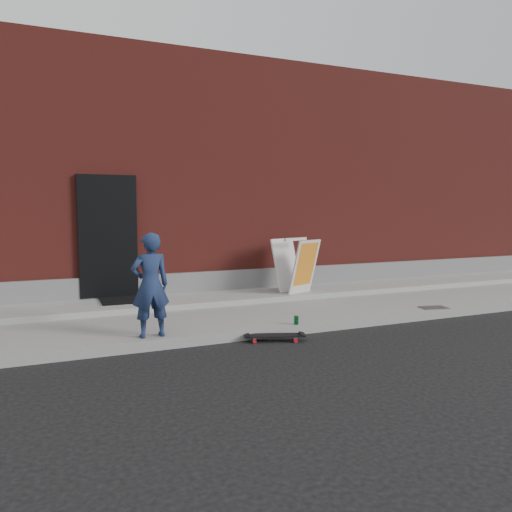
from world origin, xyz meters
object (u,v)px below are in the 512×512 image
child (150,285)px  soda_can (296,320)px  skateboard (275,336)px  pizza_sign (296,265)px

child → soda_can: bearing=173.3°
skateboard → pizza_sign: 2.92m
child → soda_can: size_ratio=10.42×
skateboard → pizza_sign: bearing=55.8°
child → pizza_sign: 3.82m
skateboard → soda_can: soda_can is taller
skateboard → child: bearing=167.0°
pizza_sign → soda_can: (-1.11, -2.10, -0.57)m
pizza_sign → soda_can: bearing=-117.9°
child → pizza_sign: (3.29, 1.95, -0.08)m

